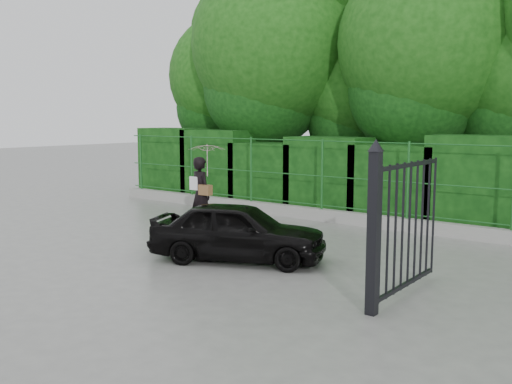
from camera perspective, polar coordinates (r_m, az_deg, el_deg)
The scene contains 8 objects.
ground at distance 11.55m, azimuth -6.82°, elevation -5.80°, with size 80.00×80.00×0.00m, color gray.
kerb at distance 15.00m, azimuth 5.26°, elevation -2.13°, with size 14.00×0.25×0.30m, color #9E9E99.
fence at distance 14.75m, azimuth 6.03°, elevation 1.82°, with size 14.13×0.06×1.80m.
hedge at distance 15.80m, azimuth 6.79°, elevation 1.65°, with size 14.20×1.20×2.29m.
trees at distance 17.26m, azimuth 14.68°, elevation 13.81°, with size 17.10×6.15×8.08m.
gate at distance 8.13m, azimuth 13.15°, elevation -3.01°, with size 0.22×2.33×2.36m.
woman at distance 13.48m, azimuth -5.22°, elevation 1.72°, with size 0.93×0.86×2.04m.
car at distance 10.55m, azimuth -1.80°, elevation -3.94°, with size 1.31×3.25×1.11m, color black.
Camera 1 is at (7.87, -8.03, 2.63)m, focal length 40.00 mm.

